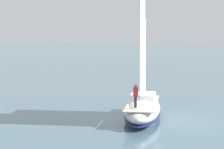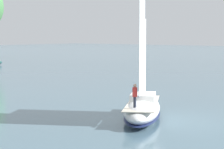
% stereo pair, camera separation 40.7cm
% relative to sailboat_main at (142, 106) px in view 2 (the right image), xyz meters
% --- Properties ---
extents(ground_plane, '(400.00, 400.00, 0.00)m').
position_rel_sailboat_main_xyz_m(ground_plane, '(-0.01, -0.01, -1.03)').
color(ground_plane, slate).
extents(sailboat_main, '(9.43, 7.07, 12.92)m').
position_rel_sailboat_main_xyz_m(sailboat_main, '(0.00, 0.00, 0.00)').
color(sailboat_main, silver).
rests_on(sailboat_main, ground).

